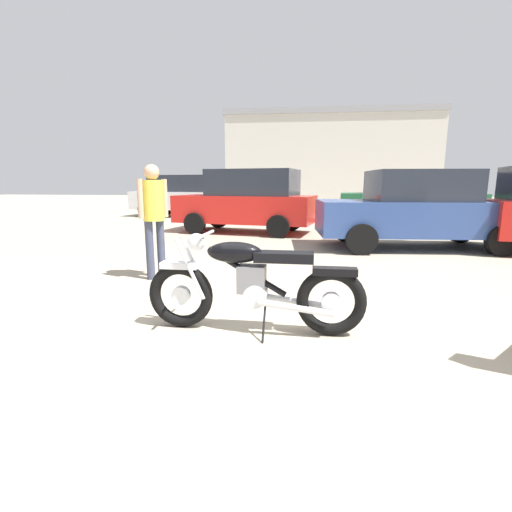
{
  "coord_description": "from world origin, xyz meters",
  "views": [
    {
      "loc": [
        0.67,
        -3.24,
        1.39
      ],
      "look_at": [
        0.01,
        0.56,
        0.64
      ],
      "focal_mm": 26.19,
      "sensor_mm": 36.0,
      "label": 1
    }
  ],
  "objects": [
    {
      "name": "bystander",
      "position": [
        -1.72,
        1.85,
        1.02
      ],
      "size": [
        0.31,
        0.38,
        1.66
      ],
      "rotation": [
        0.0,
        0.0,
        5.62
      ],
      "color": "#383D51",
      "rests_on": "ground_plane"
    },
    {
      "name": "industrial_building",
      "position": [
        1.15,
        35.78,
        3.93
      ],
      "size": [
        19.62,
        11.29,
        7.83
      ],
      "rotation": [
        0.0,
        0.0,
        0.05
      ],
      "color": "beige",
      "rests_on": "ground_plane"
    },
    {
      "name": "dark_sedan_left",
      "position": [
        2.72,
        5.32,
        0.84
      ],
      "size": [
        4.37,
        2.29,
        1.67
      ],
      "rotation": [
        0.0,
        0.0,
        3.26
      ],
      "color": "black",
      "rests_on": "ground_plane"
    },
    {
      "name": "red_hatchback_near",
      "position": [
        -4.84,
        12.04,
        0.94
      ],
      "size": [
        4.9,
        2.47,
        1.74
      ],
      "rotation": [
        0.0,
        0.0,
        3.0
      ],
      "color": "black",
      "rests_on": "ground_plane"
    },
    {
      "name": "pale_sedan_back",
      "position": [
        -1.4,
        7.32,
        0.92
      ],
      "size": [
        4.09,
        2.23,
        1.78
      ],
      "rotation": [
        0.0,
        0.0,
        3.0
      ],
      "color": "black",
      "rests_on": "ground_plane"
    },
    {
      "name": "silver_sedan_mid",
      "position": [
        -5.82,
        16.4,
        0.94
      ],
      "size": [
        4.85,
        2.31,
        1.74
      ],
      "rotation": [
        0.0,
        0.0,
        3.24
      ],
      "color": "black",
      "rests_on": "ground_plane"
    },
    {
      "name": "ground_plane",
      "position": [
        0.0,
        0.0,
        0.0
      ],
      "size": [
        80.0,
        80.0,
        0.0
      ],
      "primitive_type": "plane",
      "color": "tan"
    },
    {
      "name": "white_estate_far",
      "position": [
        3.84,
        10.89,
        0.94
      ],
      "size": [
        4.81,
        2.22,
        1.74
      ],
      "rotation": [
        0.0,
        0.0,
        3.07
      ],
      "color": "black",
      "rests_on": "ground_plane"
    },
    {
      "name": "vintage_motorcycle",
      "position": [
        0.05,
        0.09,
        0.45
      ],
      "size": [
        2.08,
        0.62,
        0.94
      ],
      "rotation": [
        0.0,
        0.0,
        3.17
      ],
      "color": "black",
      "rests_on": "ground_plane"
    }
  ]
}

